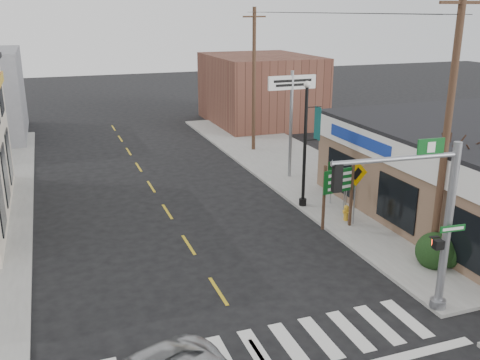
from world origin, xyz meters
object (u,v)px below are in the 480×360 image
object	(u,v)px
utility_pole_near	(447,128)
utility_pole_far	(254,79)
lamp_post	(306,135)
bare_tree	(465,144)
guide_sign	(339,187)
traffic_signal_pole	(432,212)
fire_hydrant	(346,212)
dance_center_sign	(292,97)

from	to	relation	value
utility_pole_near	utility_pole_far	size ratio (longest dim) A/B	1.08
lamp_post	bare_tree	bearing A→B (deg)	-38.62
guide_sign	bare_tree	xyz separation A→B (m)	(3.58, -3.06, 2.31)
guide_sign	utility_pole_near	xyz separation A→B (m)	(1.82, -3.99, 3.23)
bare_tree	guide_sign	bearing A→B (deg)	139.48
traffic_signal_pole	utility_pole_far	size ratio (longest dim) A/B	0.60
guide_sign	fire_hydrant	bearing A→B (deg)	27.38
traffic_signal_pole	utility_pole_far	world-z (taller)	utility_pole_far
dance_center_sign	utility_pole_near	bearing A→B (deg)	-88.61
lamp_post	utility_pole_near	distance (m)	7.43
fire_hydrant	bare_tree	distance (m)	5.93
utility_pole_near	utility_pole_far	bearing A→B (deg)	93.57
utility_pole_near	lamp_post	bearing A→B (deg)	107.96
traffic_signal_pole	utility_pole_near	size ratio (longest dim) A/B	0.56
guide_sign	utility_pole_far	xyz separation A→B (m)	(1.56, 13.97, 2.87)
lamp_post	dance_center_sign	bearing A→B (deg)	93.82
bare_tree	utility_pole_far	bearing A→B (deg)	96.76
guide_sign	traffic_signal_pole	bearing A→B (deg)	-106.56
fire_hydrant	utility_pole_far	distance (m)	14.08
bare_tree	fire_hydrant	bearing A→B (deg)	127.11
lamp_post	utility_pole_near	xyz separation A→B (m)	(1.91, -7.00, 1.62)
traffic_signal_pole	guide_sign	bearing A→B (deg)	86.87
fire_hydrant	traffic_signal_pole	bearing A→B (deg)	-102.98
lamp_post	bare_tree	xyz separation A→B (m)	(3.66, -6.06, 0.70)
bare_tree	utility_pole_near	distance (m)	2.19
utility_pole_far	lamp_post	bearing A→B (deg)	-104.30
utility_pole_near	utility_pole_far	world-z (taller)	utility_pole_near
lamp_post	bare_tree	size ratio (longest dim) A/B	1.13
utility_pole_near	traffic_signal_pole	bearing A→B (deg)	-130.95
guide_sign	dance_center_sign	size ratio (longest dim) A/B	0.48
traffic_signal_pole	lamp_post	bearing A→B (deg)	89.63
bare_tree	utility_pole_near	xyz separation A→B (m)	(-1.75, -0.93, 0.92)
fire_hydrant	bare_tree	xyz separation A→B (m)	(2.76, -3.65, 3.77)
traffic_signal_pole	utility_pole_near	xyz separation A→B (m)	(2.73, 2.86, 1.76)
fire_hydrant	dance_center_sign	size ratio (longest dim) A/B	0.12
traffic_signal_pole	utility_pole_near	distance (m)	4.33
traffic_signal_pole	guide_sign	distance (m)	7.06
dance_center_sign	utility_pole_far	size ratio (longest dim) A/B	0.64
bare_tree	utility_pole_far	xyz separation A→B (m)	(-2.02, 17.03, 0.56)
fire_hydrant	utility_pole_near	bearing A→B (deg)	-77.55
bare_tree	dance_center_sign	bearing A→B (deg)	102.33
traffic_signal_pole	bare_tree	size ratio (longest dim) A/B	1.05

